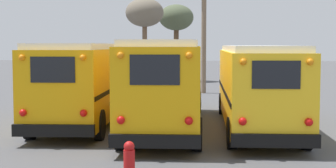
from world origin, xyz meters
TOP-DOWN VIEW (x-y plane):
  - ground_plane at (0.00, 0.00)m, footprint 160.00×160.00m
  - school_bus_0 at (-3.22, -0.54)m, footprint 2.89×9.55m
  - school_bus_1 at (0.00, -1.16)m, footprint 2.78×11.02m
  - school_bus_2 at (3.23, -1.06)m, footprint 2.61×10.36m
  - utility_pole at (1.03, 12.67)m, footprint 1.80×0.30m
  - bare_tree_0 at (-3.57, 18.90)m, footprint 2.88×2.88m
  - bare_tree_1 at (-1.49, 23.12)m, footprint 2.88×2.88m
  - fire_hydrant at (-0.05, -9.34)m, footprint 0.24×0.24m

SIDE VIEW (x-z plane):
  - ground_plane at x=0.00m, z-range 0.00..0.00m
  - fire_hydrant at x=-0.05m, z-range 0.00..1.04m
  - school_bus_2 at x=3.23m, z-range 0.13..3.15m
  - school_bus_0 at x=-3.22m, z-range 0.14..3.23m
  - school_bus_1 at x=0.00m, z-range 0.14..3.33m
  - utility_pole at x=1.03m, z-range 0.14..8.27m
  - bare_tree_1 at x=-1.49m, z-range 1.99..8.41m
  - bare_tree_0 at x=-3.57m, z-range 2.10..8.66m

